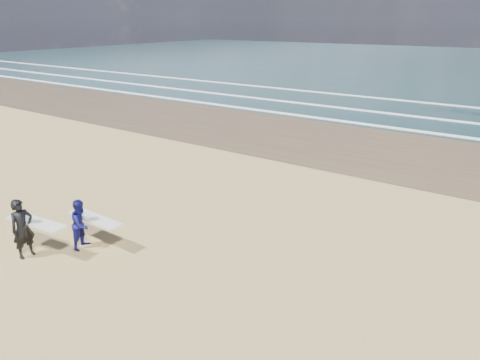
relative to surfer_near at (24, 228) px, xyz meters
The scene contains 2 objects.
surfer_near is the anchor object (origin of this frame).
surfer_far 1.72m from the surfer_near, 54.16° to the left, with size 2.21×1.10×1.68m.
Camera 1 is at (10.62, -6.87, 7.08)m, focal length 32.00 mm.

